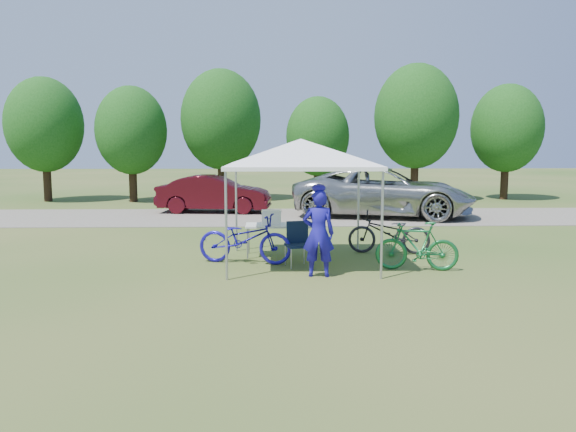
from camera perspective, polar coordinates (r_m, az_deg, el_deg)
name	(u,v)px	position (r m, az deg, el deg)	size (l,w,h in m)	color
ground	(300,263)	(12.44, 1.27, -4.81)	(100.00, 100.00, 0.00)	#2D5119
gravel_strip	(289,217)	(20.32, 0.15, -0.07)	(24.00, 5.00, 0.02)	gray
canopy	(301,142)	(12.16, 1.30, 7.50)	(4.53, 4.53, 3.00)	#A5A5AA
treeline	(279,124)	(26.22, -0.91, 9.29)	(24.89, 4.28, 6.30)	#382314
folding_table	(285,226)	(13.12, -0.32, -1.04)	(1.83, 0.76, 0.75)	white
folding_chair	(298,240)	(12.13, 0.98, -2.41)	(0.60, 0.62, 0.95)	#0E1932
cooler	(271,217)	(13.09, -1.69, -0.13)	(0.46, 0.31, 0.33)	white
ice_cream_cup	(309,223)	(13.08, 2.13, -0.74)	(0.09, 0.09, 0.06)	gold
cyclist	(318,233)	(11.08, 3.11, -1.78)	(0.63, 0.41, 1.73)	#181298
bike_blue	(245,239)	(12.37, -4.41, -2.32)	(0.73, 2.08, 1.09)	#1A129F
bike_green	(417,246)	(11.96, 12.97, -2.99)	(0.48, 1.70, 1.02)	#16642F
bike_dark	(389,233)	(13.64, 10.22, -1.67)	(0.68, 1.95, 1.02)	black
minivan	(383,192)	(20.59, 9.67, 2.45)	(2.97, 6.44, 1.79)	#ACADA8
sedan	(214,194)	(21.76, -7.51, 2.25)	(1.50, 4.31, 1.42)	#420B12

